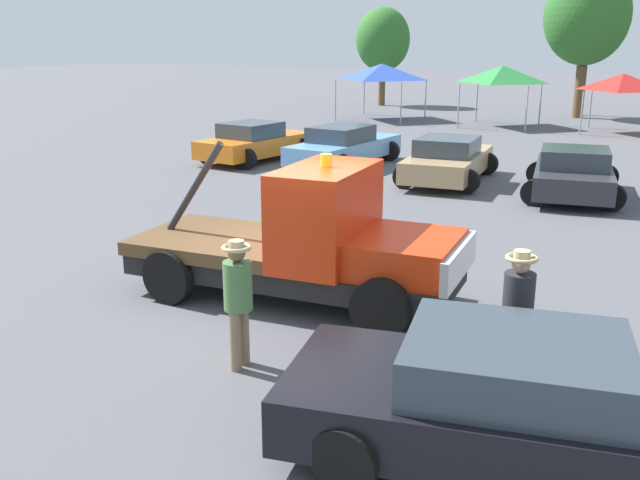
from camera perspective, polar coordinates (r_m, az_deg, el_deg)
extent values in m
plane|color=#545459|center=(11.83, -2.15, -4.59)|extent=(160.00, 160.00, 0.00)
cube|color=black|center=(11.66, -2.18, -2.16)|extent=(5.46, 2.30, 0.35)
cube|color=red|center=(10.88, 6.98, -1.13)|extent=(1.62, 1.90, 0.55)
cube|color=silver|center=(10.70, 11.06, -1.75)|extent=(0.26, 1.90, 0.50)
cube|color=red|center=(11.17, 0.49, 2.04)|extent=(1.33, 2.19, 1.52)
cube|color=brown|center=(12.18, -7.87, -0.10)|extent=(2.82, 2.31, 0.22)
cylinder|color=black|center=(12.22, -10.00, 4.15)|extent=(1.19, 0.21, 1.63)
cylinder|color=orange|center=(10.99, 0.50, 6.39)|extent=(0.18, 0.18, 0.20)
cylinder|color=black|center=(11.98, 7.90, -2.24)|extent=(0.88, 0.26, 0.88)
cylinder|color=black|center=(10.17, 4.87, -5.51)|extent=(0.88, 0.26, 0.88)
cylinder|color=black|center=(13.31, -7.09, -0.35)|extent=(0.88, 0.26, 0.88)
cylinder|color=black|center=(11.70, -12.00, -2.88)|extent=(0.88, 0.26, 0.88)
cube|color=black|center=(7.55, 17.18, -13.40)|extent=(5.38, 2.94, 0.60)
cube|color=#333D47|center=(7.30, 15.51, -9.48)|extent=(2.44, 2.14, 0.50)
cylinder|color=black|center=(8.59, 5.25, -10.44)|extent=(0.68, 0.22, 0.68)
cylinder|color=black|center=(6.98, 2.07, -17.13)|extent=(0.68, 0.22, 0.68)
cylinder|color=#847051|center=(9.16, 14.63, -8.72)|extent=(0.15, 0.15, 0.81)
cylinder|color=#847051|center=(9.12, 15.88, -8.94)|extent=(0.15, 0.15, 0.81)
cylinder|color=#28282D|center=(8.86, 15.60, -4.55)|extent=(0.37, 0.37, 0.64)
sphere|color=tan|center=(8.73, 15.81, -1.89)|extent=(0.22, 0.22, 0.22)
torus|color=tan|center=(8.70, 15.84, -1.40)|extent=(0.39, 0.39, 0.06)
cylinder|color=tan|center=(8.69, 15.87, -1.13)|extent=(0.20, 0.20, 0.10)
cylinder|color=#847051|center=(9.42, -6.14, -7.59)|extent=(0.15, 0.15, 0.80)
cylinder|color=#847051|center=(9.26, -6.78, -8.03)|extent=(0.15, 0.15, 0.80)
cylinder|color=#4C7542|center=(9.08, -6.60, -3.65)|extent=(0.37, 0.37, 0.64)
sphere|color=brown|center=(8.94, -6.68, -1.07)|extent=(0.22, 0.22, 0.22)
torus|color=tan|center=(8.92, -6.70, -0.61)|extent=(0.38, 0.38, 0.05)
cylinder|color=tan|center=(8.91, -6.71, -0.34)|extent=(0.20, 0.20, 0.10)
cube|color=orange|center=(24.94, -5.20, 7.57)|extent=(2.38, 4.56, 0.60)
cube|color=#333D47|center=(24.70, -5.56, 8.77)|extent=(1.83, 2.02, 0.50)
cylinder|color=black|center=(26.64, -4.56, 7.69)|extent=(0.68, 0.22, 0.68)
cylinder|color=black|center=(25.58, -1.53, 7.39)|extent=(0.68, 0.22, 0.68)
cylinder|color=black|center=(24.46, -9.00, 6.81)|extent=(0.68, 0.22, 0.68)
cylinder|color=black|center=(23.30, -5.90, 6.47)|extent=(0.68, 0.22, 0.68)
cube|color=#669ED1|center=(23.89, 1.98, 7.25)|extent=(2.20, 4.97, 0.60)
cube|color=#333D47|center=(23.60, 1.69, 8.50)|extent=(1.73, 2.16, 0.50)
cylinder|color=black|center=(25.73, 2.26, 7.44)|extent=(0.68, 0.22, 0.68)
cylinder|color=black|center=(24.93, 5.59, 7.10)|extent=(0.68, 0.22, 0.68)
cylinder|color=black|center=(23.00, -1.94, 6.42)|extent=(0.68, 0.22, 0.68)
cylinder|color=black|center=(22.10, 1.65, 6.03)|extent=(0.68, 0.22, 0.68)
cube|color=tan|center=(21.52, 10.22, 6.05)|extent=(2.22, 4.63, 0.60)
cube|color=#333D47|center=(21.22, 10.16, 7.42)|extent=(1.78, 2.02, 0.50)
cylinder|color=black|center=(23.22, 8.91, 6.33)|extent=(0.68, 0.22, 0.68)
cylinder|color=black|center=(22.87, 13.21, 5.95)|extent=(0.68, 0.22, 0.68)
cylinder|color=black|center=(20.31, 6.81, 5.04)|extent=(0.68, 0.22, 0.68)
cylinder|color=black|center=(19.91, 11.69, 4.60)|extent=(0.68, 0.22, 0.68)
cube|color=#2D2D33|center=(20.25, 19.57, 4.76)|extent=(2.56, 4.46, 0.60)
cube|color=#333D47|center=(19.95, 19.72, 6.20)|extent=(1.95, 2.01, 0.50)
cylinder|color=black|center=(21.69, 17.08, 5.14)|extent=(0.68, 0.22, 0.68)
cylinder|color=black|center=(21.73, 21.91, 4.71)|extent=(0.68, 0.22, 0.68)
cylinder|color=black|center=(18.88, 16.78, 3.64)|extent=(0.68, 0.22, 0.68)
cylinder|color=black|center=(18.93, 22.31, 3.14)|extent=(0.68, 0.22, 0.68)
cylinder|color=#9E9EA3|center=(36.87, 1.24, 11.08)|extent=(0.07, 0.07, 2.03)
cylinder|color=#9E9EA3|center=(35.44, 6.50, 10.79)|extent=(0.07, 0.07, 2.03)
cylinder|color=#9E9EA3|center=(40.08, 3.54, 11.45)|extent=(0.07, 0.07, 2.03)
cylinder|color=#9E9EA3|center=(38.77, 8.44, 11.16)|extent=(0.07, 0.07, 2.03)
pyramid|color=#2D4CB7|center=(37.66, 4.98, 13.28)|extent=(3.56, 3.56, 0.79)
cylinder|color=#9E9EA3|center=(34.51, 11.02, 10.48)|extent=(0.07, 0.07, 2.05)
cylinder|color=#9E9EA3|center=(33.75, 16.20, 10.03)|extent=(0.07, 0.07, 2.05)
cylinder|color=#9E9EA3|center=(37.51, 12.44, 10.82)|extent=(0.07, 0.07, 2.05)
cylinder|color=#9E9EA3|center=(36.82, 17.22, 10.39)|extent=(0.07, 0.07, 2.05)
pyramid|color=#287F38|center=(35.52, 14.38, 12.73)|extent=(3.14, 3.14, 0.80)
cylinder|color=#9E9EA3|center=(33.48, 20.19, 9.50)|extent=(0.07, 0.07, 1.88)
cylinder|color=#9E9EA3|center=(36.25, 20.82, 9.86)|extent=(0.07, 0.07, 1.88)
pyramid|color=red|center=(34.62, 23.06, 11.57)|extent=(2.80, 2.80, 0.73)
cylinder|color=brown|center=(45.57, 4.97, 11.98)|extent=(0.41, 0.41, 2.07)
ellipsoid|color=#2D6B28|center=(45.47, 5.06, 15.70)|extent=(3.31, 3.31, 3.84)
cylinder|color=brown|center=(40.66, 20.05, 11.07)|extent=(0.54, 0.54, 2.70)
ellipsoid|color=#2D6B28|center=(40.58, 20.58, 16.49)|extent=(4.32, 4.32, 5.01)
cube|color=black|center=(17.69, -1.03, 2.46)|extent=(0.40, 0.40, 0.04)
cone|color=orange|center=(17.63, -1.03, 3.26)|extent=(0.36, 0.36, 0.55)
cylinder|color=brown|center=(42.00, 20.52, 15.70)|extent=(0.24, 0.24, 9.33)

